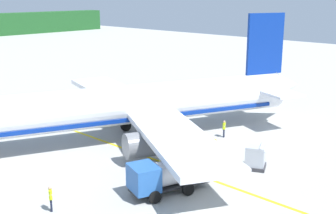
{
  "coord_description": "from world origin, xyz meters",
  "views": [
    {
      "loc": [
        -1.38,
        -6.9,
        13.96
      ],
      "look_at": [
        27.11,
        19.98,
        3.71
      ],
      "focal_mm": 46.8,
      "sensor_mm": 36.0,
      "label": 1
    }
  ],
  "objects": [
    {
      "name": "service_truck_catering",
      "position": [
        19.69,
        13.05,
        1.4
      ],
      "size": [
        6.17,
        3.77,
        2.4
      ],
      "color": "#2659A5",
      "rests_on": "ground"
    },
    {
      "name": "crew_supervisor",
      "position": [
        32.62,
        17.53,
        1.01
      ],
      "size": [
        0.58,
        0.4,
        1.72
      ],
      "color": "#191E33",
      "rests_on": "ground"
    },
    {
      "name": "airliner_foreground",
      "position": [
        25.35,
        24.14,
        3.39
      ],
      "size": [
        39.51,
        33.26,
        11.9
      ],
      "color": "silver",
      "rests_on": "ground"
    },
    {
      "name": "cargo_container_near",
      "position": [
        27.89,
        10.89,
        0.97
      ],
      "size": [
        2.27,
        2.27,
        2.06
      ],
      "color": "#333338",
      "rests_on": "ground"
    },
    {
      "name": "crew_marshaller",
      "position": [
        12.4,
        16.68,
        1.06
      ],
      "size": [
        0.42,
        0.56,
        1.78
      ],
      "color": "#191E33",
      "rests_on": "ground"
    },
    {
      "name": "crew_loader_left",
      "position": [
        27.87,
        15.2,
        0.98
      ],
      "size": [
        0.62,
        0.32,
        1.66
      ],
      "color": "#191E33",
      "rests_on": "ground"
    },
    {
      "name": "apron_guide_line",
      "position": [
        23.57,
        19.37,
        0.01
      ],
      "size": [
        0.3,
        60.0,
        0.01
      ],
      "primitive_type": "cube",
      "color": "yellow",
      "rests_on": "ground"
    }
  ]
}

